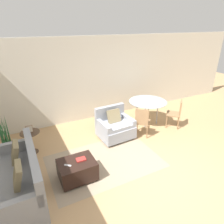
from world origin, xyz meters
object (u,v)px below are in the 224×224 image
Objects in this scene: dining_table at (148,103)px; armchair at (115,126)px; picture_frame at (29,129)px; dining_chair_near_left at (142,120)px; ottoman at (77,169)px; side_table at (31,138)px; tv_remote_primary at (68,165)px; couch at (18,181)px; dining_chair_near_right at (177,112)px; potted_plant at (8,147)px; book_stack at (81,159)px.

armchair is at bearing -165.73° from dining_table.
picture_frame is 0.20× the size of dining_chair_near_left.
side_table is (-0.74, 1.46, 0.18)m from ottoman.
picture_frame is (0.00, -0.00, 0.26)m from side_table.
tv_remote_primary is at bearing -70.01° from picture_frame.
side_table is 3.66m from dining_table.
side_table is at bearing 90.00° from picture_frame.
side_table is (-0.54, 1.49, -0.02)m from tv_remote_primary.
couch is 2.09× the size of dining_chair_near_right.
potted_plant is at bearing 173.00° from armchair.
ottoman is 1.29× the size of side_table.
tv_remote_primary is at bearing -144.99° from armchair.
armchair reaches higher than ottoman.
armchair is 2.09m from tv_remote_primary.
book_stack is 0.23× the size of dining_chair_near_right.
ottoman is 0.62× the size of dining_table.
book_stack is 3.19m from dining_table.
dining_table is (3.65, 0.06, 0.27)m from side_table.
dining_chair_near_left reaches higher than armchair.
tv_remote_primary is at bearing -54.46° from potted_plant.
dining_chair_near_left reaches higher than ottoman.
tv_remote_primary is at bearing -170.44° from book_stack.
dining_chair_near_right is (3.47, 0.84, 0.06)m from book_stack.
ottoman is at bearing -63.15° from picture_frame.
side_table is 3.30× the size of picture_frame.
potted_plant is (-2.82, 0.35, -0.06)m from armchair.
book_stack is 3.57m from dining_chair_near_right.
side_table is at bearing -179.00° from dining_table.
potted_plant is at bearing 174.42° from picture_frame.
picture_frame is at bearing 168.73° from dining_chair_near_left.
potted_plant is (-1.41, 1.50, -0.17)m from book_stack.
picture_frame is at bearing 109.99° from tv_remote_primary.
couch is 1.90× the size of armchair.
couch is 2.86m from armchair.
dining_table is (2.91, 1.52, 0.45)m from ottoman.
couch is at bearing 171.70° from tv_remote_primary.
dining_chair_near_left is (3.39, 0.76, 0.20)m from couch.
picture_frame is (-0.54, 1.49, 0.24)m from tv_remote_primary.
couch is 1.42m from side_table.
armchair is 0.81m from dining_chair_near_left.
couch is at bearing -160.73° from dining_table.
tv_remote_primary is 3.88m from dining_chair_near_right.
potted_plant is 6.96× the size of picture_frame.
ottoman is at bearing 9.46° from tv_remote_primary.
dining_chair_near_right is at bearing -7.61° from potted_plant.
book_stack is (-1.41, -1.15, 0.11)m from armchair.
ottoman is 0.85× the size of dining_chair_near_left.
tv_remote_primary is at bearing -8.30° from couch.
tv_remote_primary is 1.59m from side_table.
ottoman is at bearing -142.42° from armchair.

